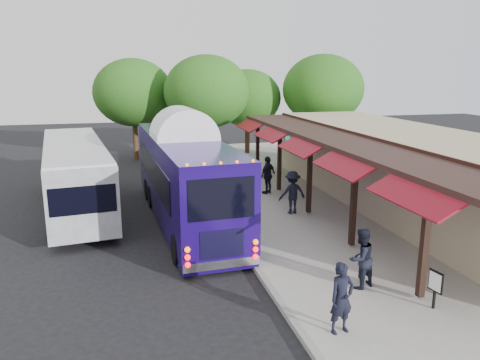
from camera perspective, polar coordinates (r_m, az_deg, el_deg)
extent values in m
plane|color=black|center=(15.92, 0.98, -9.78)|extent=(90.00, 90.00, 0.00)
cube|color=#9E9B93|center=(21.09, 11.39, -3.98)|extent=(10.00, 40.00, 0.15)
cube|color=gray|center=(19.55, -1.91, -5.10)|extent=(0.20, 40.00, 0.16)
cube|color=tan|center=(22.37, 19.73, 1.05)|extent=(5.00, 20.00, 3.60)
cube|color=black|center=(20.82, 14.24, 4.76)|extent=(0.06, 20.00, 0.60)
cube|color=#331E19|center=(20.32, 11.56, 4.99)|extent=(2.60, 20.00, 0.18)
cube|color=black|center=(13.42, 21.60, -6.98)|extent=(0.18, 0.18, 3.16)
cube|color=maroon|center=(12.79, 20.54, -1.54)|extent=(1.00, 3.20, 0.57)
cube|color=black|center=(16.65, 13.69, -2.54)|extent=(0.18, 0.18, 3.16)
cube|color=maroon|center=(16.15, 12.60, 1.94)|extent=(1.00, 3.20, 0.57)
cube|color=black|center=(20.16, 8.47, 0.43)|extent=(0.18, 0.18, 3.16)
cube|color=maroon|center=(19.75, 7.45, 4.17)|extent=(1.00, 3.20, 0.57)
cube|color=black|center=(23.82, 4.83, 2.51)|extent=(0.18, 0.18, 3.16)
cube|color=maroon|center=(23.48, 3.89, 5.69)|extent=(1.00, 3.20, 0.57)
cube|color=black|center=(27.58, 2.16, 4.02)|extent=(0.18, 0.18, 3.16)
cube|color=maroon|center=(27.28, 1.31, 6.77)|extent=(1.00, 3.20, 0.57)
sphere|color=#166A7B|center=(14.93, 18.87, -0.44)|extent=(0.26, 0.26, 0.26)
sphere|color=#166A7B|center=(19.22, 10.87, 2.98)|extent=(0.26, 0.26, 0.26)
sphere|color=#166A7B|center=(23.78, 5.84, 5.09)|extent=(0.26, 0.26, 0.26)
cube|color=#1B085E|center=(19.60, -6.77, 0.67)|extent=(3.20, 11.91, 3.09)
cube|color=#1B085E|center=(20.04, -6.63, -4.06)|extent=(3.14, 11.78, 0.34)
ellipsoid|color=white|center=(19.33, -6.89, 5.08)|extent=(3.18, 11.67, 0.55)
cube|color=black|center=(13.82, -3.67, -2.42)|extent=(2.05, 0.15, 1.28)
cube|color=silver|center=(14.58, -3.60, -10.28)|extent=(2.46, 0.32, 0.27)
sphere|color=#FF0C0C|center=(14.27, -7.86, -9.83)|extent=(0.18, 0.18, 0.18)
sphere|color=#FF0C0C|center=(14.62, 0.65, -9.12)|extent=(0.18, 0.18, 0.18)
cylinder|color=black|center=(15.65, -8.65, -8.34)|extent=(0.35, 1.04, 1.02)
cylinder|color=black|center=(15.99, -0.46, -7.71)|extent=(0.35, 1.04, 1.02)
cylinder|color=black|center=(23.50, -10.59, -1.06)|extent=(0.35, 1.04, 1.02)
cylinder|color=black|center=(23.73, -5.13, -0.74)|extent=(0.35, 1.04, 1.02)
cube|color=gray|center=(22.50, -19.43, 0.78)|extent=(3.97, 11.64, 2.63)
cube|color=black|center=(22.61, -22.62, 1.15)|extent=(1.31, 9.62, 0.99)
cube|color=black|center=(22.36, -16.29, 1.52)|extent=(1.31, 9.62, 0.99)
cube|color=silver|center=(22.26, -19.69, 4.18)|extent=(3.89, 11.41, 0.10)
cylinder|color=black|center=(19.12, -23.61, -5.40)|extent=(0.40, 0.98, 0.95)
cylinder|color=black|center=(18.85, -16.74, -5.09)|extent=(0.40, 0.98, 0.95)
cylinder|color=black|center=(26.20, -21.06, -0.33)|extent=(0.40, 0.98, 0.95)
cylinder|color=black|center=(26.01, -16.08, -0.05)|extent=(0.40, 0.98, 0.95)
imported|color=black|center=(11.54, 12.29, -13.89)|extent=(0.71, 0.53, 1.75)
imported|color=black|center=(13.86, 14.52, -9.23)|extent=(1.03, 0.92, 1.76)
imported|color=black|center=(23.48, 3.42, 0.62)|extent=(1.17, 1.04, 1.90)
imported|color=black|center=(20.31, 6.40, -1.51)|extent=(1.26, 0.79, 1.87)
cube|color=black|center=(13.45, 22.68, -12.26)|extent=(0.07, 0.07, 1.04)
cube|color=black|center=(13.35, 22.77, -11.34)|extent=(0.11, 0.47, 0.57)
cube|color=white|center=(13.33, 22.67, -11.36)|extent=(0.07, 0.39, 0.47)
cylinder|color=#382314|center=(31.72, -3.99, 4.90)|extent=(0.36, 0.36, 3.28)
ellipsoid|color=#285B16|center=(31.41, -4.09, 10.69)|extent=(5.66, 5.66, 4.81)
cylinder|color=#382314|center=(35.15, 0.90, 5.41)|extent=(0.36, 0.36, 2.85)
ellipsoid|color=#285B16|center=(34.88, 0.91, 9.95)|extent=(4.93, 4.93, 4.19)
cylinder|color=#382314|center=(34.64, 9.86, 5.49)|extent=(0.36, 0.36, 3.33)
ellipsoid|color=#285B16|center=(34.36, 10.08, 10.87)|extent=(5.75, 5.75, 4.88)
cylinder|color=#382314|center=(34.17, -12.62, 5.14)|extent=(0.36, 0.36, 3.19)
ellipsoid|color=#285B16|center=(33.88, -12.89, 10.36)|extent=(5.51, 5.51, 4.68)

